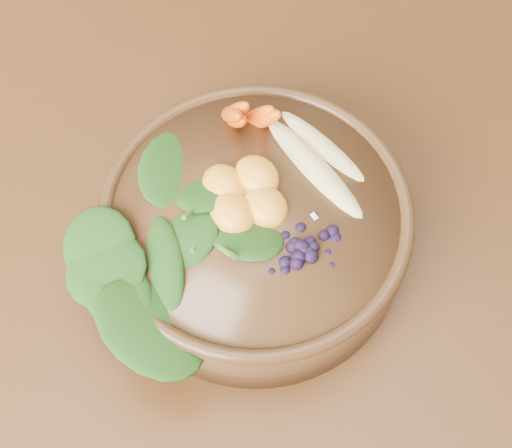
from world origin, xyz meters
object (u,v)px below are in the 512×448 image
Objects in this scene: kale_heap at (174,184)px; blueberry_pile at (305,241)px; dining_table at (378,151)px; banana_halves at (319,148)px; carrot_cluster at (241,102)px; stoneware_bowl at (256,230)px; mandarin_cluster at (244,187)px.

blueberry_pile is (0.05, -0.10, -0.00)m from kale_heap.
kale_heap reaches higher than dining_table.
banana_halves is at bearing 45.03° from blueberry_pile.
blueberry_pile is (-0.19, -0.11, 0.18)m from dining_table.
blueberry_pile is at bearing -151.40° from dining_table.
stoneware_bowl is at bearing -123.69° from carrot_cluster.
blueberry_pile is at bearing -141.51° from banana_halves.
dining_table is 0.30m from kale_heap.
mandarin_cluster is (-0.04, -0.06, -0.02)m from carrot_cluster.
blueberry_pile reaches higher than stoneware_bowl.
mandarin_cluster is at bearing -35.24° from kale_heap.
dining_table is at bearing 2.07° from kale_heap.
carrot_cluster is 0.13m from blueberry_pile.
mandarin_cluster is (-0.20, -0.04, 0.17)m from dining_table.
stoneware_bowl is at bearing -46.59° from kale_heap.
mandarin_cluster is at bearing 170.25° from banana_halves.
mandarin_cluster is (-0.00, 0.02, 0.05)m from stoneware_bowl.
kale_heap is at bearing 133.41° from stoneware_bowl.
blueberry_pile reaches higher than banana_halves.
carrot_cluster is (0.04, 0.07, 0.07)m from stoneware_bowl.
banana_halves is (0.07, 0.01, 0.05)m from stoneware_bowl.
kale_heap is at bearing 156.45° from banana_halves.
stoneware_bowl is 1.53× the size of kale_heap.
stoneware_bowl is at bearing 99.40° from blueberry_pile.
carrot_cluster is 0.07m from mandarin_cluster.
stoneware_bowl is 0.10m from carrot_cluster.
kale_heap reaches higher than blueberry_pile.
banana_halves reaches higher than dining_table.
kale_heap is at bearing 118.34° from blueberry_pile.
kale_heap is 2.07× the size of mandarin_cluster.
dining_table is at bearing 11.81° from banana_halves.
mandarin_cluster is at bearing -129.81° from carrot_cluster.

